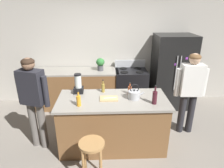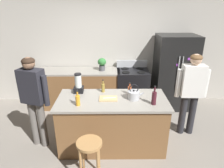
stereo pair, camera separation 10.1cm
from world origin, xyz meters
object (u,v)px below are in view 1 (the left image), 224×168
object	(u,v)px
stove_range	(131,88)
tea_kettle	(134,94)
bottle_vinegar	(103,88)
refrigerator	(172,72)
cutting_board	(109,98)
person_by_island_left	(33,96)
blender_appliance	(78,85)
bottle_soda	(79,100)
bar_stool	(92,151)
potted_plant	(100,63)
bottle_wine	(155,97)
chef_knife	(110,98)
person_by_sink_right	(190,87)
bottle_cooking_sauce	(130,90)
kitchen_island	(113,123)

from	to	relation	value
stove_range	tea_kettle	distance (m)	1.62
bottle_vinegar	stove_range	bearing A→B (deg)	61.44
refrigerator	cutting_board	size ratio (longest dim) A/B	5.93
stove_range	bottle_vinegar	size ratio (longest dim) A/B	4.72
person_by_island_left	blender_appliance	size ratio (longest dim) A/B	4.67
bottle_soda	tea_kettle	world-z (taller)	tea_kettle
bar_stool	potted_plant	world-z (taller)	potted_plant
potted_plant	bottle_wine	distance (m)	1.96
refrigerator	person_by_island_left	bearing A→B (deg)	-152.43
bottle_vinegar	chef_knife	xyz separation A→B (m)	(0.12, -0.29, -0.06)
bottle_vinegar	tea_kettle	size ratio (longest dim) A/B	0.86
person_by_island_left	person_by_sink_right	world-z (taller)	person_by_island_left
person_by_sink_right	chef_knife	bearing A→B (deg)	-166.59
bar_stool	bottle_vinegar	world-z (taller)	bottle_vinegar
cutting_board	stove_range	bearing A→B (deg)	69.32
stove_range	cutting_board	xyz separation A→B (m)	(-0.58, -1.52, 0.47)
bottle_cooking_sauce	refrigerator	bearing A→B (deg)	47.71
bottle_soda	cutting_board	xyz separation A→B (m)	(0.47, 0.22, -0.08)
stove_range	bar_stool	bearing A→B (deg)	-109.85
kitchen_island	bottle_soda	world-z (taller)	bottle_soda
bar_stool	bottle_vinegar	xyz separation A→B (m)	(0.16, 1.07, 0.50)
stove_range	bottle_soda	bearing A→B (deg)	-121.04
person_by_sink_right	blender_appliance	size ratio (longest dim) A/B	4.58
person_by_island_left	chef_knife	bearing A→B (deg)	-1.31
kitchen_island	bottle_cooking_sauce	size ratio (longest dim) A/B	8.61
blender_appliance	bottle_wine	bearing A→B (deg)	-20.84
bottle_soda	bottle_vinegar	size ratio (longest dim) A/B	1.08
kitchen_island	chef_knife	bearing A→B (deg)	179.47
kitchen_island	potted_plant	world-z (taller)	potted_plant
person_by_sink_right	bottle_wine	bearing A→B (deg)	-145.68
kitchen_island	potted_plant	size ratio (longest dim) A/B	6.20
person_by_island_left	bottle_vinegar	size ratio (longest dim) A/B	7.00
person_by_sink_right	bottle_soda	bearing A→B (deg)	-163.87
potted_plant	bar_stool	bearing A→B (deg)	-92.24
bar_stool	blender_appliance	bearing A→B (deg)	104.80
kitchen_island	bottle_vinegar	world-z (taller)	bottle_vinegar
tea_kettle	chef_knife	world-z (taller)	tea_kettle
potted_plant	bottle_cooking_sauce	distance (m)	1.46
bottle_cooking_sauce	cutting_board	distance (m)	0.43
refrigerator	person_by_sink_right	world-z (taller)	refrigerator
person_by_sink_right	bottle_wine	distance (m)	0.99
bar_stool	potted_plant	bearing A→B (deg)	87.76
refrigerator	bottle_cooking_sauce	bearing A→B (deg)	-132.29
tea_kettle	stove_range	bearing A→B (deg)	84.33
bar_stool	person_by_island_left	bearing A→B (deg)	141.04
bottle_cooking_sauce	tea_kettle	distance (m)	0.20
blender_appliance	bar_stool	bearing A→B (deg)	-75.20
bottle_wine	tea_kettle	world-z (taller)	bottle_wine
kitchen_island	bottle_soda	xyz separation A→B (m)	(-0.54, -0.22, 0.56)
bottle_soda	tea_kettle	distance (m)	0.93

